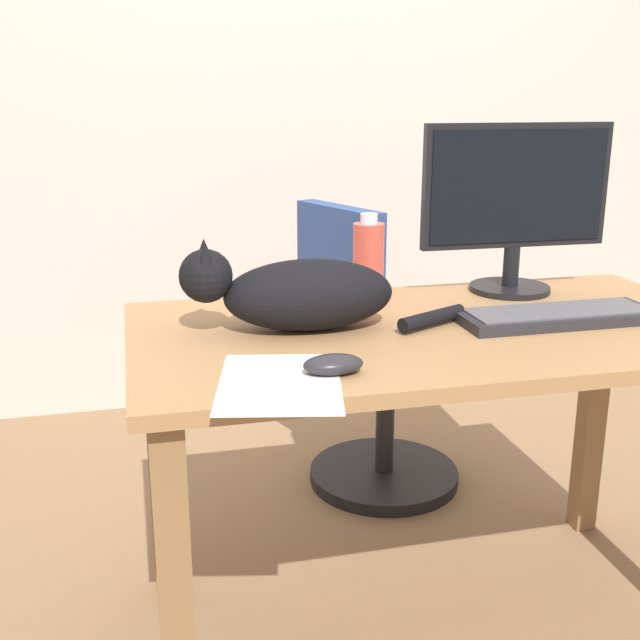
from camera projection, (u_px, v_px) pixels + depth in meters
ground_plane at (425, 619)px, 1.89m from camera, size 8.00×8.00×0.00m
back_wall at (290, 73)px, 2.98m from camera, size 6.00×0.04×2.60m
desk at (436, 376)px, 1.72m from camera, size 1.32×0.70×0.74m
office_chair at (374, 370)px, 2.44m from camera, size 0.51×0.48×0.92m
monitor at (516, 202)px, 1.91m from camera, size 0.48×0.20×0.41m
keyboard at (557, 316)px, 1.71m from camera, size 0.44×0.15×0.03m
cat at (298, 293)px, 1.64m from camera, size 0.61×0.20×0.20m
computer_mouse at (333, 364)px, 1.39m from camera, size 0.11×0.06×0.04m
paper_sheet at (280, 383)px, 1.35m from camera, size 0.27×0.33×0.00m
water_bottle at (368, 260)px, 1.89m from camera, size 0.08×0.08×0.21m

